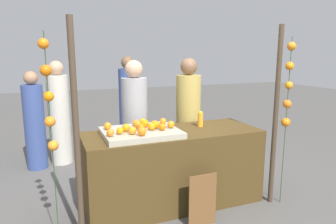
# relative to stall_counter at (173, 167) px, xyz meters

# --- Properties ---
(ground_plane) EXTENTS (24.00, 24.00, 0.00)m
(ground_plane) POSITION_rel_stall_counter_xyz_m (0.00, 0.00, -0.43)
(ground_plane) COLOR #565451
(stall_counter) EXTENTS (2.02, 0.76, 0.87)m
(stall_counter) POSITION_rel_stall_counter_xyz_m (0.00, 0.00, 0.00)
(stall_counter) COLOR #4C3819
(stall_counter) RESTS_ON ground_plane
(orange_tray) EXTENTS (0.82, 0.64, 0.06)m
(orange_tray) POSITION_rel_stall_counter_xyz_m (-0.39, -0.02, 0.46)
(orange_tray) COLOR #B2AD99
(orange_tray) RESTS_ON stall_counter
(orange_0) EXTENTS (0.08, 0.08, 0.08)m
(orange_0) POSITION_rel_stall_counter_xyz_m (-0.72, 0.13, 0.53)
(orange_0) COLOR orange
(orange_0) RESTS_ON orange_tray
(orange_1) EXTENTS (0.08, 0.08, 0.08)m
(orange_1) POSITION_rel_stall_counter_xyz_m (-0.39, 0.07, 0.53)
(orange_1) COLOR orange
(orange_1) RESTS_ON orange_tray
(orange_2) EXTENTS (0.09, 0.09, 0.09)m
(orange_2) POSITION_rel_stall_counter_xyz_m (-0.55, -0.04, 0.54)
(orange_2) COLOR orange
(orange_2) RESTS_ON orange_tray
(orange_3) EXTENTS (0.08, 0.08, 0.08)m
(orange_3) POSITION_rel_stall_counter_xyz_m (-0.52, -0.17, 0.54)
(orange_3) COLOR orange
(orange_3) RESTS_ON orange_tray
(orange_4) EXTENTS (0.08, 0.08, 0.08)m
(orange_4) POSITION_rel_stall_counter_xyz_m (-0.28, -0.08, 0.54)
(orange_4) COLOR orange
(orange_4) RESTS_ON orange_tray
(orange_5) EXTENTS (0.08, 0.08, 0.08)m
(orange_5) POSITION_rel_stall_counter_xyz_m (-0.07, 0.13, 0.53)
(orange_5) COLOR orange
(orange_5) RESTS_ON orange_tray
(orange_6) EXTENTS (0.07, 0.07, 0.07)m
(orange_6) POSITION_rel_stall_counter_xyz_m (-0.20, 0.06, 0.53)
(orange_6) COLOR orange
(orange_6) RESTS_ON orange_tray
(orange_7) EXTENTS (0.09, 0.09, 0.09)m
(orange_7) POSITION_rel_stall_counter_xyz_m (-0.44, -0.25, 0.54)
(orange_7) COLOR orange
(orange_7) RESTS_ON orange_tray
(orange_8) EXTENTS (0.09, 0.09, 0.09)m
(orange_8) POSITION_rel_stall_counter_xyz_m (-0.31, 0.16, 0.54)
(orange_8) COLOR orange
(orange_8) RESTS_ON orange_tray
(orange_9) EXTENTS (0.08, 0.08, 0.08)m
(orange_9) POSITION_rel_stall_counter_xyz_m (-0.17, -0.12, 0.53)
(orange_9) COLOR orange
(orange_9) RESTS_ON orange_tray
(orange_10) EXTENTS (0.09, 0.09, 0.09)m
(orange_10) POSITION_rel_stall_counter_xyz_m (-0.22, -0.03, 0.54)
(orange_10) COLOR orange
(orange_10) RESTS_ON orange_tray
(orange_11) EXTENTS (0.08, 0.08, 0.08)m
(orange_11) POSITION_rel_stall_counter_xyz_m (-0.75, -0.16, 0.53)
(orange_11) COLOR orange
(orange_11) RESTS_ON orange_tray
(orange_12) EXTENTS (0.08, 0.08, 0.08)m
(orange_12) POSITION_rel_stall_counter_xyz_m (-0.05, -0.06, 0.53)
(orange_12) COLOR orange
(orange_12) RESTS_ON orange_tray
(orange_13) EXTENTS (0.08, 0.08, 0.08)m
(orange_13) POSITION_rel_stall_counter_xyz_m (-0.39, -0.05, 0.53)
(orange_13) COLOR orange
(orange_13) RESTS_ON orange_tray
(orange_14) EXTENTS (0.08, 0.08, 0.08)m
(orange_14) POSITION_rel_stall_counter_xyz_m (-0.39, 0.16, 0.53)
(orange_14) COLOR orange
(orange_14) RESTS_ON orange_tray
(orange_15) EXTENTS (0.07, 0.07, 0.07)m
(orange_15) POSITION_rel_stall_counter_xyz_m (-0.64, -0.12, 0.53)
(orange_15) COLOR orange
(orange_15) RESTS_ON orange_tray
(orange_16) EXTENTS (0.09, 0.09, 0.09)m
(orange_16) POSITION_rel_stall_counter_xyz_m (-0.31, 0.08, 0.54)
(orange_16) COLOR orange
(orange_16) RESTS_ON orange_tray
(juice_bottle) EXTENTS (0.07, 0.07, 0.19)m
(juice_bottle) POSITION_rel_stall_counter_xyz_m (0.40, 0.10, 0.52)
(juice_bottle) COLOR #F9A125
(juice_bottle) RESTS_ON stall_counter
(chalkboard_sign) EXTENTS (0.31, 0.03, 0.57)m
(chalkboard_sign) POSITION_rel_stall_counter_xyz_m (0.09, -0.57, -0.16)
(chalkboard_sign) COLOR brown
(chalkboard_sign) RESTS_ON ground_plane
(vendor_left) EXTENTS (0.33, 0.33, 1.66)m
(vendor_left) POSITION_rel_stall_counter_xyz_m (-0.26, 0.66, 0.34)
(vendor_left) COLOR #99999E
(vendor_left) RESTS_ON ground_plane
(vendor_right) EXTENTS (0.34, 0.34, 1.68)m
(vendor_right) POSITION_rel_stall_counter_xyz_m (0.49, 0.62, 0.35)
(vendor_right) COLOR tan
(vendor_right) RESTS_ON ground_plane
(crowd_person_0) EXTENTS (0.33, 0.33, 1.64)m
(crowd_person_0) POSITION_rel_stall_counter_xyz_m (-1.15, 1.91, 0.33)
(crowd_person_0) COLOR beige
(crowd_person_0) RESTS_ON ground_plane
(crowd_person_1) EXTENTS (0.34, 0.34, 1.70)m
(crowd_person_1) POSITION_rel_stall_counter_xyz_m (0.09, 2.39, 0.36)
(crowd_person_1) COLOR #384C8C
(crowd_person_1) RESTS_ON ground_plane
(crowd_person_2) EXTENTS (0.30, 0.30, 1.49)m
(crowd_person_2) POSITION_rel_stall_counter_xyz_m (-1.52, 1.79, 0.26)
(crowd_person_2) COLOR #384C8C
(crowd_person_2) RESTS_ON ground_plane
(canopy_post_left) EXTENTS (0.06, 0.06, 2.05)m
(canopy_post_left) POSITION_rel_stall_counter_xyz_m (-1.09, -0.42, 0.59)
(canopy_post_left) COLOR #473828
(canopy_post_left) RESTS_ON ground_plane
(canopy_post_right) EXTENTS (0.06, 0.06, 2.05)m
(canopy_post_right) POSITION_rel_stall_counter_xyz_m (1.09, -0.42, 0.59)
(canopy_post_right) COLOR #473828
(canopy_post_right) RESTS_ON ground_plane
(garland_strand_left) EXTENTS (0.11, 0.10, 1.92)m
(garland_strand_left) POSITION_rel_stall_counter_xyz_m (-1.30, -0.45, 0.95)
(garland_strand_left) COLOR #2D4C23
(garland_strand_left) RESTS_ON ground_plane
(garland_strand_right) EXTENTS (0.11, 0.11, 1.92)m
(garland_strand_right) POSITION_rel_stall_counter_xyz_m (1.19, -0.48, 0.93)
(garland_strand_right) COLOR #2D4C23
(garland_strand_right) RESTS_ON ground_plane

